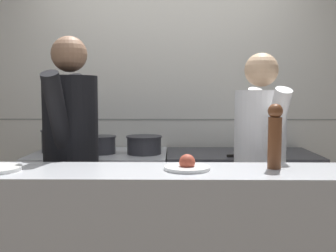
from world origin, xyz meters
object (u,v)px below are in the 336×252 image
at_px(stock_pot, 56,140).
at_px(chef_sous, 259,165).
at_px(sauce_pot, 101,144).
at_px(mixing_bowl_steel, 250,147).
at_px(chefs_knife, 243,155).
at_px(oven_range, 101,205).
at_px(braising_pot, 144,144).
at_px(plated_dish_appetiser, 187,166).
at_px(pepper_mill, 275,135).
at_px(chef_head_cook, 71,156).

relative_size(stock_pot, chef_sous, 0.15).
relative_size(sauce_pot, mixing_bowl_steel, 0.88).
relative_size(sauce_pot, chefs_knife, 0.71).
distance_m(oven_range, braising_pot, 0.65).
distance_m(sauce_pot, plated_dish_appetiser, 1.36).
distance_m(oven_range, chefs_knife, 1.26).
xyz_separation_m(oven_range, chefs_knife, (1.16, -0.17, 0.46)).
distance_m(braising_pot, chef_sous, 1.01).
distance_m(plated_dish_appetiser, chef_sous, 0.77).
distance_m(oven_range, pepper_mill, 1.80).
bearing_deg(braising_pot, sauce_pot, 177.97).
bearing_deg(braising_pot, stock_pot, 173.83).
xyz_separation_m(braising_pot, chefs_knife, (0.79, -0.11, -0.07)).
distance_m(mixing_bowl_steel, chef_sous, 0.69).
xyz_separation_m(plated_dish_appetiser, pepper_mill, (0.45, 0.04, 0.16)).
xyz_separation_m(braising_pot, pepper_mill, (0.76, -1.14, 0.20)).
bearing_deg(sauce_pot, stock_pot, 170.23).
xyz_separation_m(stock_pot, plated_dish_appetiser, (1.06, -1.26, 0.02)).
distance_m(sauce_pot, chefs_knife, 1.15).
height_order(oven_range, sauce_pot, sauce_pot).
bearing_deg(sauce_pot, chefs_knife, -6.20).
distance_m(chef_head_cook, chef_sous, 1.25).
bearing_deg(pepper_mill, mixing_bowl_steel, 84.74).
bearing_deg(mixing_bowl_steel, plated_dish_appetiser, -114.20).
bearing_deg(oven_range, pepper_mill, -46.46).
xyz_separation_m(oven_range, braising_pot, (0.37, -0.05, 0.53)).
bearing_deg(braising_pot, oven_range, 171.78).
xyz_separation_m(braising_pot, plated_dish_appetiser, (0.31, -1.18, 0.04)).
relative_size(chefs_knife, chef_sous, 0.21).
bearing_deg(plated_dish_appetiser, braising_pot, 104.66).
xyz_separation_m(mixing_bowl_steel, plated_dish_appetiser, (-0.57, -1.26, 0.07)).
distance_m(pepper_mill, chef_head_cook, 1.33).
xyz_separation_m(plated_dish_appetiser, chef_head_cook, (-0.75, 0.57, -0.04)).
xyz_separation_m(stock_pot, chefs_knife, (1.54, -0.19, -0.09)).
distance_m(oven_range, plated_dish_appetiser, 1.52).
relative_size(pepper_mill, chef_sous, 0.21).
bearing_deg(mixing_bowl_steel, sauce_pot, -176.75).
relative_size(oven_range, chefs_knife, 3.24).
bearing_deg(chef_head_cook, chefs_knife, 26.79).
bearing_deg(plated_dish_appetiser, pepper_mill, 4.83).
relative_size(mixing_bowl_steel, chef_head_cook, 0.16).
bearing_deg(stock_pot, sauce_pot, -9.77).
height_order(chefs_knife, pepper_mill, pepper_mill).
bearing_deg(sauce_pot, chef_head_cook, -98.00).
distance_m(stock_pot, chef_sous, 1.70).
bearing_deg(oven_range, chef_sous, -28.94).
relative_size(pepper_mill, chef_head_cook, 0.19).
bearing_deg(sauce_pot, oven_range, 118.32).
relative_size(chef_head_cook, chef_sous, 1.07).
height_order(oven_range, chef_sous, chef_sous).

